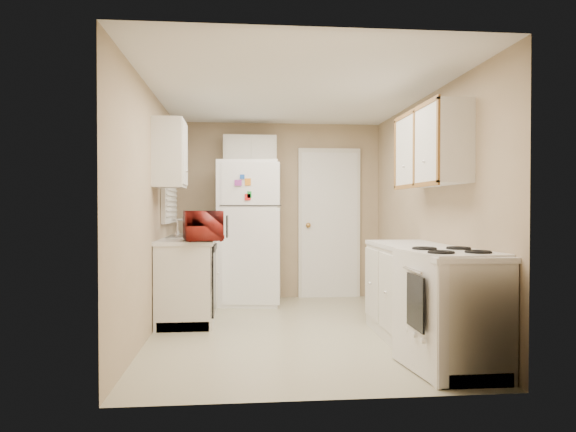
{
  "coord_description": "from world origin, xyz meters",
  "views": [
    {
      "loc": [
        -0.52,
        -5.15,
        1.25
      ],
      "look_at": [
        0.0,
        0.5,
        1.15
      ],
      "focal_mm": 32.0,
      "sensor_mm": 36.0,
      "label": 1
    }
  ],
  "objects": [
    {
      "name": "wall_left",
      "position": [
        -1.4,
        0.0,
        1.2
      ],
      "size": [
        3.8,
        3.8,
        0.0
      ],
      "primitive_type": "plane",
      "color": "tan",
      "rests_on": "floor"
    },
    {
      "name": "left_counter",
      "position": [
        -1.1,
        0.9,
        0.45
      ],
      "size": [
        0.6,
        1.8,
        0.9
      ],
      "primitive_type": "cube",
      "color": "silver",
      "rests_on": "floor"
    },
    {
      "name": "wall_right",
      "position": [
        1.4,
        0.0,
        1.2
      ],
      "size": [
        3.8,
        3.8,
        0.0
      ],
      "primitive_type": "plane",
      "color": "tan",
      "rests_on": "floor"
    },
    {
      "name": "microwave",
      "position": [
        -0.91,
        0.24,
        1.05
      ],
      "size": [
        0.6,
        0.4,
        0.37
      ],
      "primitive_type": "imported",
      "rotation": [
        0.0,
        0.0,
        1.75
      ],
      "color": "maroon",
      "rests_on": "left_counter"
    },
    {
      "name": "right_counter",
      "position": [
        1.1,
        -0.8,
        0.45
      ],
      "size": [
        0.6,
        2.0,
        0.9
      ],
      "primitive_type": "cube",
      "color": "silver",
      "rests_on": "floor"
    },
    {
      "name": "cabinet_over_fridge",
      "position": [
        -0.4,
        1.75,
        2.0
      ],
      "size": [
        0.7,
        0.3,
        0.4
      ],
      "primitive_type": "cube",
      "color": "silver",
      "rests_on": "wall_back"
    },
    {
      "name": "wall_front",
      "position": [
        0.0,
        -1.9,
        1.2
      ],
      "size": [
        2.8,
        2.8,
        0.0
      ],
      "primitive_type": "plane",
      "color": "tan",
      "rests_on": "floor"
    },
    {
      "name": "wall_back",
      "position": [
        0.0,
        1.9,
        1.2
      ],
      "size": [
        2.8,
        2.8,
        0.0
      ],
      "primitive_type": "plane",
      "color": "tan",
      "rests_on": "floor"
    },
    {
      "name": "refrigerator",
      "position": [
        -0.4,
        1.51,
        0.92
      ],
      "size": [
        0.85,
        0.83,
        1.84
      ],
      "primitive_type": "cube",
      "rotation": [
        0.0,
        0.0,
        -0.13
      ],
      "color": "white",
      "rests_on": "floor"
    },
    {
      "name": "floor",
      "position": [
        0.0,
        0.0,
        0.0
      ],
      "size": [
        3.8,
        3.8,
        0.0
      ],
      "primitive_type": "plane",
      "color": "beige",
      "rests_on": "ground"
    },
    {
      "name": "upper_cabinet_right",
      "position": [
        1.25,
        -0.5,
        1.8
      ],
      "size": [
        0.3,
        1.2,
        0.7
      ],
      "primitive_type": "cube",
      "color": "silver",
      "rests_on": "wall_right"
    },
    {
      "name": "interior_door",
      "position": [
        0.7,
        1.86,
        1.02
      ],
      "size": [
        0.86,
        0.06,
        2.08
      ],
      "primitive_type": "cube",
      "color": "white",
      "rests_on": "floor"
    },
    {
      "name": "upper_cabinet_left",
      "position": [
        -1.25,
        0.22,
        1.8
      ],
      "size": [
        0.3,
        0.45,
        0.7
      ],
      "primitive_type": "cube",
      "color": "silver",
      "rests_on": "wall_left"
    },
    {
      "name": "window_blinds",
      "position": [
        -1.36,
        1.05,
        1.6
      ],
      "size": [
        0.1,
        0.98,
        1.08
      ],
      "primitive_type": "cube",
      "color": "silver",
      "rests_on": "wall_left"
    },
    {
      "name": "dishwasher",
      "position": [
        -0.81,
        0.3,
        0.49
      ],
      "size": [
        0.03,
        0.58,
        0.72
      ],
      "primitive_type": "cube",
      "color": "black",
      "rests_on": "floor"
    },
    {
      "name": "ceiling",
      "position": [
        0.0,
        0.0,
        2.4
      ],
      "size": [
        3.8,
        3.8,
        0.0
      ],
      "primitive_type": "plane",
      "color": "white",
      "rests_on": "floor"
    },
    {
      "name": "stove",
      "position": [
        1.07,
        -1.39,
        0.45
      ],
      "size": [
        0.7,
        0.82,
        0.91
      ],
      "primitive_type": "cube",
      "rotation": [
        0.0,
        0.0,
        0.13
      ],
      "color": "white",
      "rests_on": "floor"
    },
    {
      "name": "soap_bottle",
      "position": [
        -1.07,
        1.59,
        1.0
      ],
      "size": [
        0.09,
        0.09,
        0.2
      ],
      "primitive_type": "imported",
      "rotation": [
        0.0,
        0.0,
        0.03
      ],
      "color": "white",
      "rests_on": "left_counter"
    },
    {
      "name": "sink",
      "position": [
        -1.1,
        1.05,
        0.86
      ],
      "size": [
        0.54,
        0.74,
        0.16
      ],
      "primitive_type": "cube",
      "color": "gray",
      "rests_on": "left_counter"
    }
  ]
}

